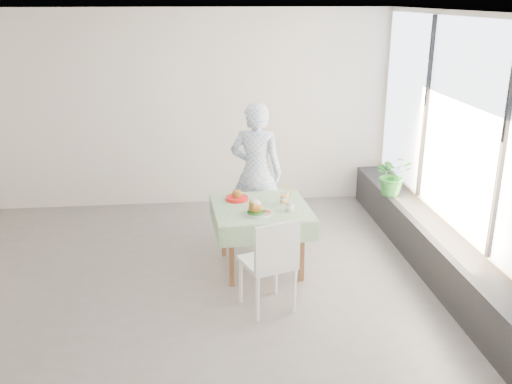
{
  "coord_description": "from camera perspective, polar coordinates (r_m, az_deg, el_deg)",
  "views": [
    {
      "loc": [
        0.2,
        -5.63,
        2.94
      ],
      "look_at": [
        0.83,
        0.27,
        0.9
      ],
      "focal_mm": 40.0,
      "sensor_mm": 36.0,
      "label": 1
    }
  ],
  "objects": [
    {
      "name": "wall_front",
      "position": [
        3.49,
        -8.79,
        -7.39
      ],
      "size": [
        6.0,
        0.02,
        2.8
      ],
      "primitive_type": "cube",
      "color": "silver",
      "rests_on": "ground"
    },
    {
      "name": "wall_right",
      "position": [
        6.47,
        19.81,
        4.12
      ],
      "size": [
        0.02,
        5.0,
        2.8
      ],
      "primitive_type": "cube",
      "color": "silver",
      "rests_on": "ground"
    },
    {
      "name": "wall_back",
      "position": [
        8.27,
        -7.45,
        8.13
      ],
      "size": [
        6.0,
        0.02,
        2.8
      ],
      "primitive_type": "cube",
      "color": "silver",
      "rests_on": "ground"
    },
    {
      "name": "chair_far",
      "position": [
        7.26,
        -0.2,
        -2.73
      ],
      "size": [
        0.44,
        0.44,
        0.81
      ],
      "color": "white",
      "rests_on": "ground"
    },
    {
      "name": "window_pane",
      "position": [
        6.4,
        19.81,
        6.28
      ],
      "size": [
        0.01,
        4.8,
        2.18
      ],
      "primitive_type": "cube",
      "color": "#D1E0F9",
      "rests_on": "ground"
    },
    {
      "name": "second_dish",
      "position": [
        6.47,
        -1.92,
        -0.51
      ],
      "size": [
        0.26,
        0.26,
        0.12
      ],
      "color": "red",
      "rests_on": "cafe_table"
    },
    {
      "name": "juice_cup_lemonade",
      "position": [
        6.14,
        3.36,
        -1.33
      ],
      "size": [
        0.1,
        0.1,
        0.28
      ],
      "color": "white",
      "rests_on": "cafe_table"
    },
    {
      "name": "chair_near",
      "position": [
        5.65,
        1.2,
        -8.85
      ],
      "size": [
        0.58,
        0.58,
        0.97
      ],
      "color": "white",
      "rests_on": "ground"
    },
    {
      "name": "diner",
      "position": [
        7.01,
        0.03,
        1.95
      ],
      "size": [
        0.74,
        0.6,
        1.77
      ],
      "primitive_type": "imported",
      "rotation": [
        0.0,
        0.0,
        2.83
      ],
      "color": "#91B4E8",
      "rests_on": "ground"
    },
    {
      "name": "cafe_table",
      "position": [
        6.38,
        0.5,
        -3.84
      ],
      "size": [
        1.1,
        1.1,
        0.74
      ],
      "color": "brown",
      "rests_on": "ground"
    },
    {
      "name": "juice_cup_orange",
      "position": [
        6.38,
        2.8,
        -0.61
      ],
      "size": [
        0.09,
        0.09,
        0.25
      ],
      "color": "white",
      "rests_on": "cafe_table"
    },
    {
      "name": "potted_plant",
      "position": [
        7.53,
        13.52,
        1.69
      ],
      "size": [
        0.55,
        0.5,
        0.53
      ],
      "primitive_type": "imported",
      "rotation": [
        0.0,
        0.0,
        0.19
      ],
      "color": "#297B2E",
      "rests_on": "window_ledge"
    },
    {
      "name": "window_ledge",
      "position": [
        6.76,
        17.19,
        -5.34
      ],
      "size": [
        0.4,
        4.8,
        0.5
      ],
      "primitive_type": "cube",
      "color": "black",
      "rests_on": "ground"
    },
    {
      "name": "ceiling",
      "position": [
        5.63,
        -8.51,
        17.4
      ],
      "size": [
        6.0,
        6.0,
        0.0
      ],
      "primitive_type": "plane",
      "rotation": [
        3.14,
        0.0,
        0.0
      ],
      "color": "white",
      "rests_on": "ground"
    },
    {
      "name": "floor",
      "position": [
        6.35,
        -7.28,
        -8.72
      ],
      "size": [
        6.0,
        6.0,
        0.0
      ],
      "primitive_type": "plane",
      "color": "#64615E",
      "rests_on": "ground"
    },
    {
      "name": "main_dish",
      "position": [
        6.04,
        0.11,
        -1.76
      ],
      "size": [
        0.32,
        0.32,
        0.16
      ],
      "color": "white",
      "rests_on": "cafe_table"
    }
  ]
}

